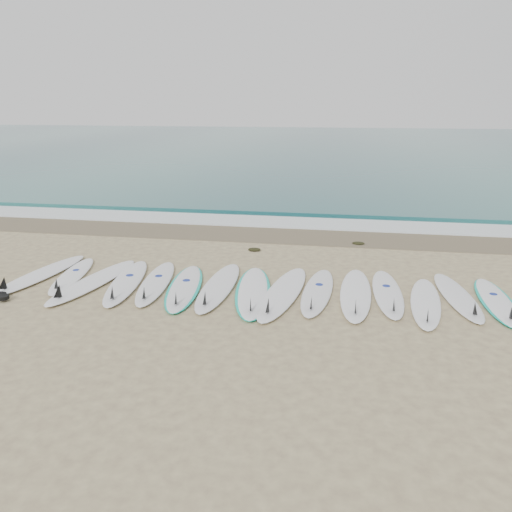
# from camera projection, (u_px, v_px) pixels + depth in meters

# --- Properties ---
(ground) EXTENTS (120.00, 120.00, 0.00)m
(ground) POSITION_uv_depth(u_px,v_px,m) (253.00, 289.00, 9.56)
(ground) COLOR tan
(ocean) EXTENTS (120.00, 55.00, 0.03)m
(ocean) POSITION_uv_depth(u_px,v_px,m) (323.00, 145.00, 40.13)
(ocean) COLOR #246162
(ocean) RESTS_ON ground
(wet_sand_band) EXTENTS (120.00, 1.80, 0.01)m
(wet_sand_band) POSITION_uv_depth(u_px,v_px,m) (279.00, 235.00, 13.41)
(wet_sand_band) COLOR brown
(wet_sand_band) RESTS_ON ground
(foam_band) EXTENTS (120.00, 1.40, 0.04)m
(foam_band) POSITION_uv_depth(u_px,v_px,m) (285.00, 222.00, 14.72)
(foam_band) COLOR silver
(foam_band) RESTS_ON ground
(wave_crest) EXTENTS (120.00, 1.00, 0.10)m
(wave_crest) POSITION_uv_depth(u_px,v_px,m) (290.00, 211.00, 16.13)
(wave_crest) COLOR #246162
(wave_crest) RESTS_ON ground
(surfboard_0) EXTENTS (0.94, 2.76, 0.35)m
(surfboard_0) POSITION_uv_depth(u_px,v_px,m) (39.00, 275.00, 10.18)
(surfboard_0) COLOR white
(surfboard_0) RESTS_ON ground
(surfboard_1) EXTENTS (0.87, 2.34, 0.29)m
(surfboard_1) POSITION_uv_depth(u_px,v_px,m) (71.00, 276.00, 10.15)
(surfboard_1) COLOR white
(surfboard_1) RESTS_ON ground
(surfboard_2) EXTENTS (1.01, 2.84, 0.36)m
(surfboard_2) POSITION_uv_depth(u_px,v_px,m) (92.00, 282.00, 9.79)
(surfboard_2) COLOR white
(surfboard_2) RESTS_ON ground
(surfboard_3) EXTENTS (0.96, 2.70, 0.34)m
(surfboard_3) POSITION_uv_depth(u_px,v_px,m) (126.00, 282.00, 9.76)
(surfboard_3) COLOR white
(surfboard_3) RESTS_ON ground
(surfboard_4) EXTENTS (0.87, 2.60, 0.33)m
(surfboard_4) POSITION_uv_depth(u_px,v_px,m) (155.00, 283.00, 9.74)
(surfboard_4) COLOR white
(surfboard_4) RESTS_ON ground
(surfboard_5) EXTENTS (0.99, 2.62, 0.33)m
(surfboard_5) POSITION_uv_depth(u_px,v_px,m) (184.00, 287.00, 9.53)
(surfboard_5) COLOR white
(surfboard_5) RESTS_ON ground
(surfboard_6) EXTENTS (0.57, 2.75, 0.35)m
(surfboard_6) POSITION_uv_depth(u_px,v_px,m) (218.00, 287.00, 9.52)
(surfboard_6) COLOR white
(surfboard_6) RESTS_ON ground
(surfboard_7) EXTENTS (1.01, 2.79, 0.35)m
(surfboard_7) POSITION_uv_depth(u_px,v_px,m) (253.00, 291.00, 9.32)
(surfboard_7) COLOR white
(surfboard_7) RESTS_ON ground
(surfboard_8) EXTENTS (0.97, 2.95, 0.37)m
(surfboard_8) POSITION_uv_depth(u_px,v_px,m) (282.00, 293.00, 9.20)
(surfboard_8) COLOR white
(surfboard_8) RESTS_ON ground
(surfboard_9) EXTENTS (0.70, 2.57, 0.32)m
(surfboard_9) POSITION_uv_depth(u_px,v_px,m) (317.00, 292.00, 9.28)
(surfboard_9) COLOR white
(surfboard_9) RESTS_ON ground
(surfboard_10) EXTENTS (0.65, 2.75, 0.35)m
(surfboard_10) POSITION_uv_depth(u_px,v_px,m) (356.00, 294.00, 9.17)
(surfboard_10) COLOR white
(surfboard_10) RESTS_ON ground
(surfboard_11) EXTENTS (0.58, 2.52, 0.32)m
(surfboard_11) POSITION_uv_depth(u_px,v_px,m) (388.00, 293.00, 9.21)
(surfboard_11) COLOR white
(surfboard_11) RESTS_ON ground
(surfboard_12) EXTENTS (0.81, 2.53, 0.32)m
(surfboard_12) POSITION_uv_depth(u_px,v_px,m) (426.00, 303.00, 8.78)
(surfboard_12) COLOR white
(surfboard_12) RESTS_ON ground
(surfboard_13) EXTENTS (0.74, 2.51, 0.32)m
(surfboard_13) POSITION_uv_depth(u_px,v_px,m) (458.00, 297.00, 9.05)
(surfboard_13) COLOR white
(surfboard_13) RESTS_ON ground
(surfboard_14) EXTENTS (0.63, 2.38, 0.30)m
(surfboard_14) POSITION_uv_depth(u_px,v_px,m) (497.00, 301.00, 8.88)
(surfboard_14) COLOR white
(surfboard_14) RESTS_ON ground
(seaweed_near) EXTENTS (0.31, 0.24, 0.06)m
(seaweed_near) POSITION_uv_depth(u_px,v_px,m) (254.00, 249.00, 12.02)
(seaweed_near) COLOR black
(seaweed_near) RESTS_ON ground
(seaweed_far) EXTENTS (0.31, 0.24, 0.06)m
(seaweed_far) POSITION_uv_depth(u_px,v_px,m) (358.00, 243.00, 12.54)
(seaweed_far) COLOR black
(seaweed_far) RESTS_ON ground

